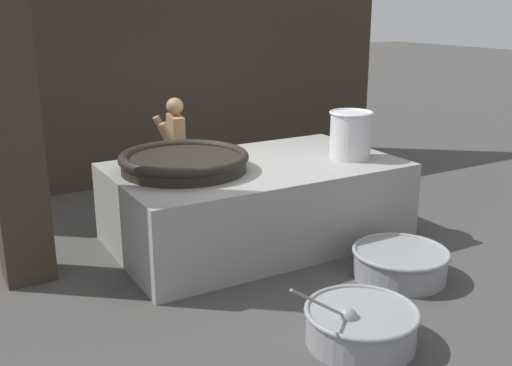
# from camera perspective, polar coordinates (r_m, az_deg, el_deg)

# --- Properties ---
(ground_plane) EXTENTS (60.00, 60.00, 0.00)m
(ground_plane) POSITION_cam_1_polar(r_m,az_deg,el_deg) (7.25, 0.00, -5.34)
(ground_plane) COLOR #474442
(back_wall) EXTENTS (8.35, 0.24, 3.73)m
(back_wall) POSITION_cam_1_polar(r_m,az_deg,el_deg) (9.58, -9.52, 11.32)
(back_wall) COLOR #382D23
(back_wall) RESTS_ON ground_plane
(support_pillar) EXTENTS (0.48, 0.48, 3.73)m
(support_pillar) POSITION_cam_1_polar(r_m,az_deg,el_deg) (6.21, -22.48, 7.54)
(support_pillar) COLOR #382D23
(support_pillar) RESTS_ON ground_plane
(hearth_platform) EXTENTS (3.31, 1.96, 0.94)m
(hearth_platform) POSITION_cam_1_polar(r_m,az_deg,el_deg) (7.09, 0.00, -1.82)
(hearth_platform) COLOR gray
(hearth_platform) RESTS_ON ground_plane
(giant_wok_near) EXTENTS (1.44, 1.44, 0.21)m
(giant_wok_near) POSITION_cam_1_polar(r_m,az_deg,el_deg) (6.68, -6.87, 2.09)
(giant_wok_near) COLOR black
(giant_wok_near) RESTS_ON hearth_platform
(stock_pot) EXTENTS (0.52, 0.52, 0.57)m
(stock_pot) POSITION_cam_1_polar(r_m,az_deg,el_deg) (7.24, 8.99, 4.62)
(stock_pot) COLOR silver
(stock_pot) RESTS_ON hearth_platform
(cook) EXTENTS (0.42, 0.62, 1.58)m
(cook) POSITION_cam_1_polar(r_m,az_deg,el_deg) (7.86, -7.63, 2.81)
(cook) COLOR #9E7551
(cook) RESTS_ON ground_plane
(prep_bowl_vegetables) EXTENTS (1.24, 0.95, 0.72)m
(prep_bowl_vegetables) POSITION_cam_1_polar(r_m,az_deg,el_deg) (5.16, 9.95, -13.08)
(prep_bowl_vegetables) COLOR gray
(prep_bowl_vegetables) RESTS_ON ground_plane
(prep_bowl_meat) EXTENTS (0.99, 0.99, 0.31)m
(prep_bowl_meat) POSITION_cam_1_polar(r_m,az_deg,el_deg) (6.39, 13.56, -7.32)
(prep_bowl_meat) COLOR gray
(prep_bowl_meat) RESTS_ON ground_plane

